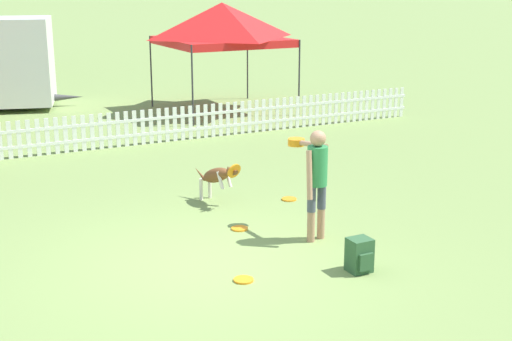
{
  "coord_description": "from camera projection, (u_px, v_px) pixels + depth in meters",
  "views": [
    {
      "loc": [
        -3.41,
        -7.89,
        3.56
      ],
      "look_at": [
        1.33,
        1.29,
        0.75
      ],
      "focal_mm": 50.0,
      "sensor_mm": 36.0,
      "label": 1
    }
  ],
  "objects": [
    {
      "name": "leaping_dog",
      "position": [
        218.0,
        176.0,
        11.46
      ],
      "size": [
        0.45,
        1.1,
        0.75
      ],
      "rotation": [
        0.0,
        0.0,
        -2.9
      ],
      "color": "brown",
      "rests_on": "ground_plane"
    },
    {
      "name": "frisbee_near_handler",
      "position": [
        240.0,
        229.0,
        10.39
      ],
      "size": [
        0.24,
        0.24,
        0.02
      ],
      "color": "orange",
      "rests_on": "ground_plane"
    },
    {
      "name": "frisbee_near_dog",
      "position": [
        289.0,
        199.0,
        11.77
      ],
      "size": [
        0.24,
        0.24,
        0.02
      ],
      "color": "orange",
      "rests_on": "ground_plane"
    },
    {
      "name": "frisbee_midfield",
      "position": [
        244.0,
        280.0,
        8.63
      ],
      "size": [
        0.24,
        0.24,
        0.02
      ],
      "color": "orange",
      "rests_on": "ground_plane"
    },
    {
      "name": "ground_plane",
      "position": [
        210.0,
        262.0,
        9.21
      ],
      "size": [
        240.0,
        240.0,
        0.0
      ],
      "primitive_type": "plane",
      "color": "olive"
    },
    {
      "name": "backpack_on_grass",
      "position": [
        360.0,
        255.0,
        8.86
      ],
      "size": [
        0.28,
        0.29,
        0.43
      ],
      "color": "#2D5633",
      "rests_on": "ground_plane"
    },
    {
      "name": "picket_fence",
      "position": [
        79.0,
        133.0,
        14.93
      ],
      "size": [
        17.18,
        0.04,
        0.77
      ],
      "color": "white",
      "rests_on": "ground_plane"
    },
    {
      "name": "canopy_tent_secondary",
      "position": [
        222.0,
        24.0,
        18.98
      ],
      "size": [
        3.07,
        3.07,
        2.91
      ],
      "color": "#333338",
      "rests_on": "ground_plane"
    },
    {
      "name": "handler_person",
      "position": [
        315.0,
        171.0,
        9.78
      ],
      "size": [
        0.46,
        1.02,
        1.56
      ],
      "rotation": [
        0.0,
        0.0,
        0.24
      ],
      "color": "tan",
      "rests_on": "ground_plane"
    }
  ]
}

